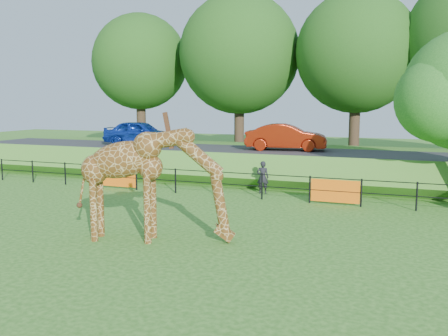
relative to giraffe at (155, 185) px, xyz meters
The scene contains 9 objects.
ground 2.24m from the giraffe, 41.66° to the right, with size 90.00×90.00×0.00m, color #296218.
giraffe is the anchor object (origin of this frame).
perimeter_fence 7.18m from the giraffe, 80.98° to the left, with size 28.07×0.10×1.10m, color black, non-canonical shape.
embankment 14.59m from the giraffe, 85.61° to the left, with size 40.00×9.00×1.30m, color #296218.
road 13.06m from the giraffe, 85.11° to the left, with size 40.00×5.00×0.12m, color #2C2D2F.
car_blue 15.80m from the giraffe, 122.32° to the left, with size 1.74×4.32×1.47m, color #163DB9.
car_red 13.57m from the giraffe, 88.11° to the left, with size 1.50×4.31×1.42m, color #9E220B.
visitor 8.39m from the giraffe, 84.83° to the left, with size 0.53×0.35×1.45m, color black.
bg_tree_line 21.93m from the giraffe, 81.86° to the left, with size 37.30×8.80×11.82m.
Camera 1 is at (5.95, -11.54, 4.09)m, focal length 40.00 mm.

